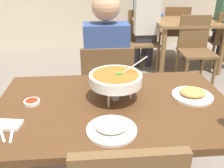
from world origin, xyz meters
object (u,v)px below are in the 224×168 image
at_px(diner_main, 106,61).
at_px(curry_bowl, 116,79).
at_px(patron_bg_left, 146,21).
at_px(dining_table_main, 114,119).
at_px(appetizer_plate, 192,94).
at_px(chair_diner_main, 107,87).
at_px(dining_table_far, 187,29).
at_px(rice_plate, 112,128).
at_px(sauce_dish, 32,102).
at_px(chair_bg_window, 195,46).
at_px(chair_bg_left, 142,37).
at_px(chair_bg_corner, 175,30).
at_px(patron_bg_middle, 143,16).
at_px(chair_bg_middle, 141,29).

bearing_deg(diner_main, curry_bowl, -89.06).
relative_size(curry_bowl, patron_bg_left, 0.25).
bearing_deg(dining_table_main, appetizer_plate, 4.14).
bearing_deg(appetizer_plate, chair_diner_main, 125.01).
xyz_separation_m(chair_diner_main, appetizer_plate, (0.47, -0.67, 0.27)).
relative_size(diner_main, dining_table_far, 1.31).
bearing_deg(rice_plate, curry_bowl, 81.17).
relative_size(sauce_dish, chair_bg_window, 0.10).
bearing_deg(chair_bg_left, patron_bg_left, -31.13).
bearing_deg(chair_bg_corner, chair_bg_left, -146.71).
relative_size(rice_plate, appetizer_plate, 1.00).
distance_m(curry_bowl, sauce_dish, 0.49).
distance_m(patron_bg_left, patron_bg_middle, 0.51).
xyz_separation_m(appetizer_plate, dining_table_far, (0.86, 2.34, -0.16)).
bearing_deg(chair_bg_window, chair_diner_main, -137.42).
bearing_deg(dining_table_far, chair_bg_left, 174.66).
height_order(chair_diner_main, chair_bg_window, same).
xyz_separation_m(dining_table_main, dining_table_far, (1.33, 2.37, -0.03)).
relative_size(chair_diner_main, rice_plate, 3.75).
distance_m(dining_table_main, patron_bg_left, 2.51).
height_order(rice_plate, chair_bg_middle, chair_bg_middle).
relative_size(chair_diner_main, curry_bowl, 2.71).
height_order(diner_main, dining_table_far, diner_main).
distance_m(rice_plate, patron_bg_middle, 3.27).
xyz_separation_m(curry_bowl, rice_plate, (-0.05, -0.31, -0.11)).
relative_size(rice_plate, chair_bg_left, 0.27).
height_order(chair_diner_main, sauce_dish, chair_diner_main).
distance_m(rice_plate, patron_bg_left, 2.77).
relative_size(dining_table_main, patron_bg_middle, 1.03).
xyz_separation_m(appetizer_plate, chair_bg_left, (0.19, 2.40, -0.27)).
distance_m(dining_table_far, chair_bg_window, 0.49).
distance_m(chair_diner_main, patron_bg_middle, 2.34).
height_order(dining_table_far, chair_bg_left, chair_bg_left).
relative_size(curry_bowl, dining_table_far, 0.33).
bearing_deg(dining_table_main, dining_table_far, 60.70).
relative_size(curry_bowl, rice_plate, 1.39).
height_order(sauce_dish, chair_bg_corner, chair_bg_corner).
height_order(dining_table_main, patron_bg_left, patron_bg_left).
distance_m(chair_diner_main, chair_bg_left, 1.85).
distance_m(chair_diner_main, chair_bg_corner, 2.53).
bearing_deg(chair_bg_corner, chair_bg_window, -91.65).
xyz_separation_m(dining_table_main, patron_bg_middle, (0.75, 2.91, 0.10)).
distance_m(sauce_dish, chair_bg_corner, 3.36).
bearing_deg(curry_bowl, dining_table_main, -103.94).
bearing_deg(patron_bg_left, appetizer_plate, -95.54).
bearing_deg(chair_diner_main, chair_bg_left, 69.09).
distance_m(rice_plate, chair_bg_corner, 3.42).
bearing_deg(rice_plate, chair_bg_corner, 66.61).
relative_size(curry_bowl, chair_bg_window, 0.37).
distance_m(diner_main, chair_bg_left, 1.83).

